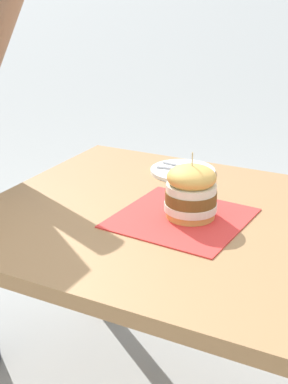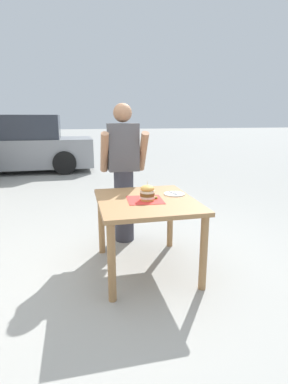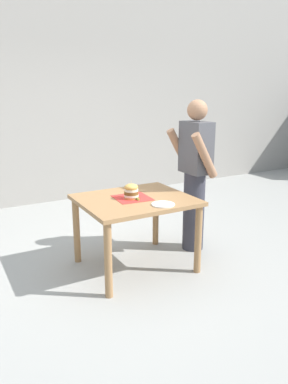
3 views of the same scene
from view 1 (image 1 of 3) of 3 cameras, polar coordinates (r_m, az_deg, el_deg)
patio_table at (r=1.55m, az=3.31°, el=-6.25°), size 0.94×1.09×0.74m
serving_paper at (r=1.48m, az=3.99°, el=-2.78°), size 0.36×0.36×0.00m
sandwich at (r=1.45m, az=5.03°, el=0.04°), size 0.15×0.15×0.19m
pickle_spear at (r=1.54m, az=4.88°, el=-1.07°), size 0.09×0.04×0.02m
side_plate_with_forks at (r=1.82m, az=4.15°, el=2.29°), size 0.22×0.22×0.02m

